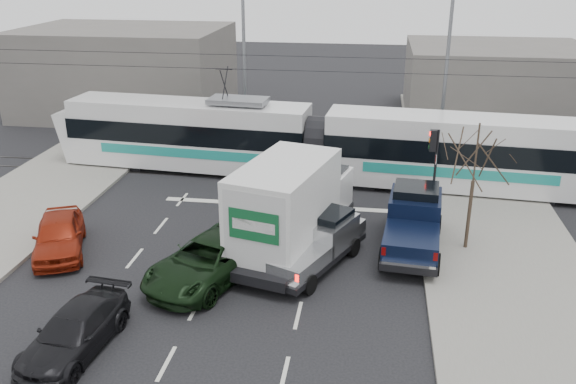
# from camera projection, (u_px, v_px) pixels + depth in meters

# --- Properties ---
(ground) EXTENTS (120.00, 120.00, 0.00)m
(ground) POSITION_uv_depth(u_px,v_px,m) (263.00, 267.00, 22.63)
(ground) COLOR black
(ground) RESTS_ON ground
(sidewalk_right) EXTENTS (6.00, 60.00, 0.15)m
(sidewalk_right) POSITION_uv_depth(u_px,v_px,m) (515.00, 283.00, 21.40)
(sidewalk_right) COLOR gray
(sidewalk_right) RESTS_ON ground
(rails) EXTENTS (60.00, 1.60, 0.03)m
(rails) POSITION_uv_depth(u_px,v_px,m) (298.00, 176.00, 31.83)
(rails) COLOR #33302D
(rails) RESTS_ON ground
(building_left) EXTENTS (14.00, 10.00, 6.00)m
(building_left) POSITION_uv_depth(u_px,v_px,m) (126.00, 71.00, 43.64)
(building_left) COLOR #68635E
(building_left) RESTS_ON ground
(building_right) EXTENTS (12.00, 10.00, 5.00)m
(building_right) POSITION_uv_depth(u_px,v_px,m) (495.00, 82.00, 42.21)
(building_right) COLOR #68635E
(building_right) RESTS_ON ground
(bare_tree) EXTENTS (2.40, 2.40, 5.00)m
(bare_tree) POSITION_uv_depth(u_px,v_px,m) (476.00, 159.00, 22.52)
(bare_tree) COLOR #47382B
(bare_tree) RESTS_ON ground
(traffic_signal) EXTENTS (0.44, 0.44, 3.60)m
(traffic_signal) POSITION_uv_depth(u_px,v_px,m) (434.00, 152.00, 26.74)
(traffic_signal) COLOR black
(traffic_signal) RESTS_ON ground
(street_lamp_near) EXTENTS (2.38, 0.25, 9.00)m
(street_lamp_near) POSITION_uv_depth(u_px,v_px,m) (443.00, 68.00, 32.66)
(street_lamp_near) COLOR slate
(street_lamp_near) RESTS_ON ground
(street_lamp_far) EXTENTS (2.38, 0.25, 9.00)m
(street_lamp_far) POSITION_uv_depth(u_px,v_px,m) (241.00, 57.00, 36.04)
(street_lamp_far) COLOR slate
(street_lamp_far) RESTS_ON ground
(catenary) EXTENTS (60.00, 0.20, 7.00)m
(catenary) POSITION_uv_depth(u_px,v_px,m) (298.00, 103.00, 30.41)
(catenary) COLOR black
(catenary) RESTS_ON ground
(tram) EXTENTS (26.79, 4.94, 5.44)m
(tram) POSITION_uv_depth(u_px,v_px,m) (317.00, 143.00, 30.82)
(tram) COLOR silver
(tram) RESTS_ON ground
(silver_pickup) EXTENTS (3.78, 5.54, 1.92)m
(silver_pickup) POSITION_uv_depth(u_px,v_px,m) (318.00, 241.00, 22.53)
(silver_pickup) COLOR black
(silver_pickup) RESTS_ON ground
(box_truck) EXTENTS (4.45, 8.03, 3.81)m
(box_truck) POSITION_uv_depth(u_px,v_px,m) (291.00, 207.00, 23.16)
(box_truck) COLOR black
(box_truck) RESTS_ON ground
(navy_pickup) EXTENTS (2.58, 5.69, 2.32)m
(navy_pickup) POSITION_uv_depth(u_px,v_px,m) (414.00, 221.00, 23.75)
(navy_pickup) COLOR black
(navy_pickup) RESTS_ON ground
(green_car) EXTENTS (4.39, 6.05, 1.53)m
(green_car) POSITION_uv_depth(u_px,v_px,m) (209.00, 260.00, 21.56)
(green_car) COLOR black
(green_car) RESTS_ON ground
(red_car) EXTENTS (3.38, 4.75, 1.50)m
(red_car) POSITION_uv_depth(u_px,v_px,m) (59.00, 235.00, 23.51)
(red_car) COLOR maroon
(red_car) RESTS_ON ground
(dark_car) EXTENTS (2.22, 4.51, 1.26)m
(dark_car) POSITION_uv_depth(u_px,v_px,m) (75.00, 332.00, 17.69)
(dark_car) COLOR black
(dark_car) RESTS_ON ground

